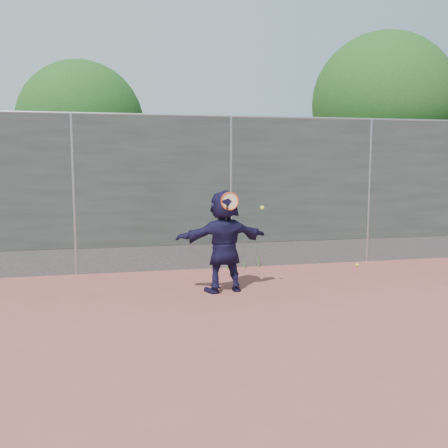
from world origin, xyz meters
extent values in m
plane|color=#9E4C42|center=(0.00, 0.00, 0.00)|extent=(80.00, 80.00, 0.00)
imported|color=#181336|center=(-0.54, 1.69, 0.84)|extent=(1.60, 0.70, 1.67)
sphere|color=yellow|center=(2.53, 3.01, 0.03)|extent=(0.07, 0.07, 0.07)
cube|color=#38423D|center=(0.00, 3.50, 1.75)|extent=(20.00, 0.04, 2.50)
cube|color=slate|center=(0.00, 3.50, 0.25)|extent=(20.00, 0.03, 0.50)
cylinder|color=gray|center=(0.00, 3.50, 3.00)|extent=(20.00, 0.05, 0.05)
cylinder|color=gray|center=(-3.00, 3.50, 1.50)|extent=(0.06, 0.06, 3.00)
cylinder|color=gray|center=(0.00, 3.50, 1.50)|extent=(0.06, 0.06, 3.00)
cylinder|color=gray|center=(3.00, 3.50, 1.50)|extent=(0.06, 0.06, 3.00)
torus|color=red|center=(-0.49, 1.49, 1.50)|extent=(0.29, 0.03, 0.29)
cylinder|color=beige|center=(-0.49, 1.49, 1.50)|extent=(0.25, 0.01, 0.25)
cylinder|color=black|center=(-0.54, 1.51, 1.30)|extent=(0.03, 0.13, 0.33)
sphere|color=yellow|center=(0.07, 1.57, 1.38)|extent=(0.07, 0.07, 0.07)
cylinder|color=#382314|center=(4.50, 5.70, 1.30)|extent=(0.28, 0.28, 2.60)
sphere|color=#23561C|center=(4.50, 5.70, 3.59)|extent=(3.60, 3.60, 3.60)
sphere|color=#23561C|center=(5.22, 5.90, 3.23)|extent=(2.52, 2.52, 2.52)
cylinder|color=#382314|center=(-3.00, 6.50, 1.10)|extent=(0.28, 0.28, 2.20)
sphere|color=#23561C|center=(-3.00, 6.50, 3.03)|extent=(3.00, 3.00, 3.00)
sphere|color=#23561C|center=(-2.40, 6.70, 2.73)|extent=(2.10, 2.10, 2.10)
cone|color=#387226|center=(0.25, 3.38, 0.13)|extent=(0.03, 0.03, 0.26)
cone|color=#387226|center=(0.55, 3.40, 0.15)|extent=(0.03, 0.03, 0.30)
cone|color=#387226|center=(-0.10, 3.36, 0.11)|extent=(0.03, 0.03, 0.22)
camera|label=1|loc=(-2.26, -6.14, 2.09)|focal=40.00mm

